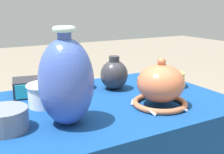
{
  "coord_description": "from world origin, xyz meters",
  "views": [
    {
      "loc": [
        -0.49,
        -0.95,
        1.13
      ],
      "look_at": [
        -0.01,
        -0.1,
        0.88
      ],
      "focal_mm": 45.0,
      "sensor_mm": 36.0,
      "label": 1
    }
  ],
  "objects_px": {
    "jar_round_charcoal": "(114,74)",
    "pot_squat_slate": "(5,119)",
    "bowl_shallow_rose": "(80,82)",
    "vase_tall_bulbous": "(66,81)",
    "mosaic_tile_box": "(30,87)",
    "vase_dome_bell": "(160,87)",
    "cup_wide_porcelain": "(44,94)",
    "pot_squat_ochre": "(169,79)"
  },
  "relations": [
    {
      "from": "jar_round_charcoal",
      "to": "pot_squat_slate",
      "type": "height_order",
      "value": "jar_round_charcoal"
    },
    {
      "from": "cup_wide_porcelain",
      "to": "vase_tall_bulbous",
      "type": "bearing_deg",
      "value": -84.5
    },
    {
      "from": "jar_round_charcoal",
      "to": "bowl_shallow_rose",
      "type": "height_order",
      "value": "jar_round_charcoal"
    },
    {
      "from": "vase_dome_bell",
      "to": "cup_wide_porcelain",
      "type": "xyz_separation_m",
      "value": [
        -0.39,
        0.21,
        -0.03
      ]
    },
    {
      "from": "pot_squat_slate",
      "to": "cup_wide_porcelain",
      "type": "bearing_deg",
      "value": 42.22
    },
    {
      "from": "bowl_shallow_rose",
      "to": "cup_wide_porcelain",
      "type": "relative_size",
      "value": 0.95
    },
    {
      "from": "mosaic_tile_box",
      "to": "pot_squat_ochre",
      "type": "distance_m",
      "value": 0.64
    },
    {
      "from": "mosaic_tile_box",
      "to": "bowl_shallow_rose",
      "type": "distance_m",
      "value": 0.23
    },
    {
      "from": "vase_dome_bell",
      "to": "jar_round_charcoal",
      "type": "bearing_deg",
      "value": 98.87
    },
    {
      "from": "pot_squat_ochre",
      "to": "jar_round_charcoal",
      "type": "bearing_deg",
      "value": 160.37
    },
    {
      "from": "vase_tall_bulbous",
      "to": "mosaic_tile_box",
      "type": "xyz_separation_m",
      "value": [
        -0.04,
        0.36,
        -0.11
      ]
    },
    {
      "from": "vase_dome_bell",
      "to": "mosaic_tile_box",
      "type": "xyz_separation_m",
      "value": [
        -0.4,
        0.38,
        -0.04
      ]
    },
    {
      "from": "mosaic_tile_box",
      "to": "cup_wide_porcelain",
      "type": "height_order",
      "value": "cup_wide_porcelain"
    },
    {
      "from": "vase_dome_bell",
      "to": "cup_wide_porcelain",
      "type": "relative_size",
      "value": 1.67
    },
    {
      "from": "vase_tall_bulbous",
      "to": "pot_squat_ochre",
      "type": "relative_size",
      "value": 2.2
    },
    {
      "from": "jar_round_charcoal",
      "to": "pot_squat_ochre",
      "type": "height_order",
      "value": "jar_round_charcoal"
    },
    {
      "from": "vase_tall_bulbous",
      "to": "cup_wide_porcelain",
      "type": "distance_m",
      "value": 0.22
    },
    {
      "from": "vase_dome_bell",
      "to": "pot_squat_slate",
      "type": "xyz_separation_m",
      "value": [
        -0.55,
        0.06,
        -0.04
      ]
    },
    {
      "from": "mosaic_tile_box",
      "to": "pot_squat_slate",
      "type": "distance_m",
      "value": 0.35
    },
    {
      "from": "vase_tall_bulbous",
      "to": "pot_squat_slate",
      "type": "distance_m",
      "value": 0.22
    },
    {
      "from": "bowl_shallow_rose",
      "to": "vase_dome_bell",
      "type": "bearing_deg",
      "value": -64.58
    },
    {
      "from": "mosaic_tile_box",
      "to": "pot_squat_slate",
      "type": "relative_size",
      "value": 1.07
    },
    {
      "from": "jar_round_charcoal",
      "to": "pot_squat_slate",
      "type": "xyz_separation_m",
      "value": [
        -0.51,
        -0.22,
        -0.03
      ]
    },
    {
      "from": "vase_dome_bell",
      "to": "mosaic_tile_box",
      "type": "distance_m",
      "value": 0.55
    },
    {
      "from": "cup_wide_porcelain",
      "to": "jar_round_charcoal",
      "type": "bearing_deg",
      "value": 10.79
    },
    {
      "from": "jar_round_charcoal",
      "to": "pot_squat_ochre",
      "type": "distance_m",
      "value": 0.27
    },
    {
      "from": "vase_dome_bell",
      "to": "jar_round_charcoal",
      "type": "xyz_separation_m",
      "value": [
        -0.04,
        0.28,
        -0.01
      ]
    },
    {
      "from": "vase_tall_bulbous",
      "to": "pot_squat_ochre",
      "type": "xyz_separation_m",
      "value": [
        0.57,
        0.18,
        -0.11
      ]
    },
    {
      "from": "bowl_shallow_rose",
      "to": "jar_round_charcoal",
      "type": "bearing_deg",
      "value": -34.54
    },
    {
      "from": "bowl_shallow_rose",
      "to": "pot_squat_ochre",
      "type": "relative_size",
      "value": 0.88
    },
    {
      "from": "cup_wide_porcelain",
      "to": "pot_squat_slate",
      "type": "distance_m",
      "value": 0.23
    },
    {
      "from": "vase_dome_bell",
      "to": "bowl_shallow_rose",
      "type": "distance_m",
      "value": 0.41
    },
    {
      "from": "jar_round_charcoal",
      "to": "pot_squat_slate",
      "type": "distance_m",
      "value": 0.56
    },
    {
      "from": "mosaic_tile_box",
      "to": "pot_squat_slate",
      "type": "height_order",
      "value": "same"
    },
    {
      "from": "cup_wide_porcelain",
      "to": "pot_squat_ochre",
      "type": "distance_m",
      "value": 0.59
    },
    {
      "from": "vase_dome_bell",
      "to": "jar_round_charcoal",
      "type": "distance_m",
      "value": 0.28
    },
    {
      "from": "cup_wide_porcelain",
      "to": "pot_squat_slate",
      "type": "height_order",
      "value": "cup_wide_porcelain"
    },
    {
      "from": "vase_dome_bell",
      "to": "cup_wide_porcelain",
      "type": "distance_m",
      "value": 0.44
    },
    {
      "from": "vase_dome_bell",
      "to": "pot_squat_ochre",
      "type": "relative_size",
      "value": 1.56
    },
    {
      "from": "jar_round_charcoal",
      "to": "bowl_shallow_rose",
      "type": "relative_size",
      "value": 1.21
    },
    {
      "from": "vase_tall_bulbous",
      "to": "mosaic_tile_box",
      "type": "relative_size",
      "value": 2.04
    },
    {
      "from": "vase_tall_bulbous",
      "to": "jar_round_charcoal",
      "type": "bearing_deg",
      "value": 39.22
    }
  ]
}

